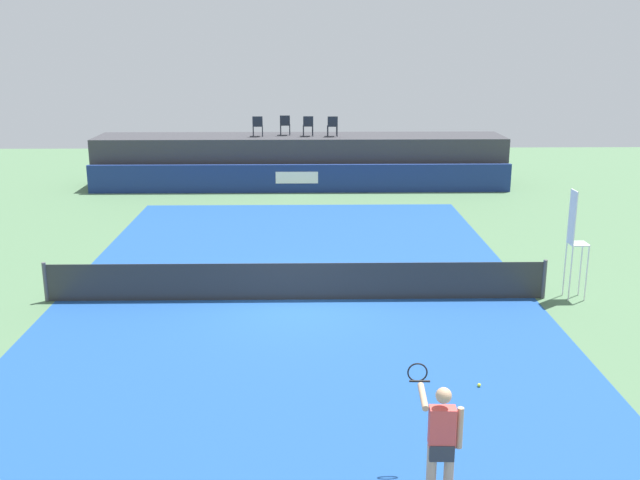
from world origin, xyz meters
TOP-DOWN VIEW (x-y plane):
  - ground_plane at (0.00, 3.00)m, footprint 48.00×48.00m
  - court_inner at (0.00, 0.00)m, footprint 12.00×22.00m
  - sponsor_wall at (-0.00, 13.50)m, footprint 18.00×0.22m
  - spectator_platform at (0.00, 15.30)m, footprint 18.00×2.80m
  - spectator_chair_far_left at (-1.86, 15.02)m, footprint 0.46×0.46m
  - spectator_chair_left at (-0.67, 15.42)m, footprint 0.44×0.44m
  - spectator_chair_center at (0.35, 15.05)m, footprint 0.46×0.46m
  - spectator_chair_right at (1.41, 14.95)m, footprint 0.46×0.46m
  - umpire_chair at (6.87, -0.00)m, footprint 0.45×0.45m
  - tennis_net at (0.00, 0.00)m, footprint 12.40×0.02m
  - net_post_near at (-6.20, 0.00)m, footprint 0.10×0.10m
  - net_post_far at (6.20, 0.00)m, footprint 0.10×0.10m
  - tennis_player at (2.09, -8.40)m, footprint 0.65×1.14m
  - tennis_ball at (3.48, -4.87)m, footprint 0.07×0.07m

SIDE VIEW (x-z plane):
  - ground_plane at x=0.00m, z-range 0.00..0.00m
  - court_inner at x=0.00m, z-range 0.00..0.00m
  - tennis_ball at x=3.48m, z-range 0.00..0.07m
  - tennis_net at x=0.00m, z-range 0.00..0.95m
  - net_post_near at x=-6.20m, z-range 0.00..1.00m
  - net_post_far at x=6.20m, z-range 0.00..1.00m
  - sponsor_wall at x=0.00m, z-range 0.00..1.20m
  - tennis_player at x=2.09m, z-range 0.07..1.84m
  - spectator_platform at x=0.00m, z-range 0.00..2.20m
  - umpire_chair at x=6.87m, z-range 0.21..2.97m
  - spectator_chair_far_left at x=-1.86m, z-range 2.25..3.14m
  - spectator_chair_left at x=-0.67m, z-range 2.25..3.14m
  - spectator_chair_center at x=0.35m, z-range 2.25..3.14m
  - spectator_chair_right at x=1.41m, z-range 2.25..3.14m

